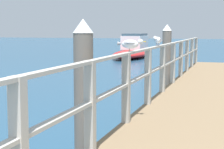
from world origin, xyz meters
TOP-DOWN VIEW (x-y plane):
  - pier_deck at (0.00, 9.04)m, footprint 2.30×18.07m
  - pier_railing at (-1.07, 9.04)m, footprint 0.12×16.59m
  - dock_piling_near at (-1.45, 4.84)m, footprint 0.29×0.29m
  - dock_piling_far at (-1.45, 11.86)m, footprint 0.29×0.29m
  - seagull_foreground at (-1.06, 5.98)m, footprint 0.48×0.19m
  - seagull_background at (-1.08, 8.38)m, footprint 0.28×0.43m
  - boat_4 at (-6.23, 26.15)m, footprint 2.15×6.49m

SIDE VIEW (x-z plane):
  - pier_deck at x=0.00m, z-range 0.00..0.48m
  - boat_4 at x=-6.23m, z-range -0.28..1.40m
  - dock_piling_near at x=-1.45m, z-range 0.01..2.16m
  - dock_piling_far at x=-1.45m, z-range 0.01..2.16m
  - pier_railing at x=-1.07m, z-range 0.61..1.76m
  - seagull_foreground at x=-1.06m, z-range 1.65..1.87m
  - seagull_background at x=-1.08m, z-range 1.65..1.87m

